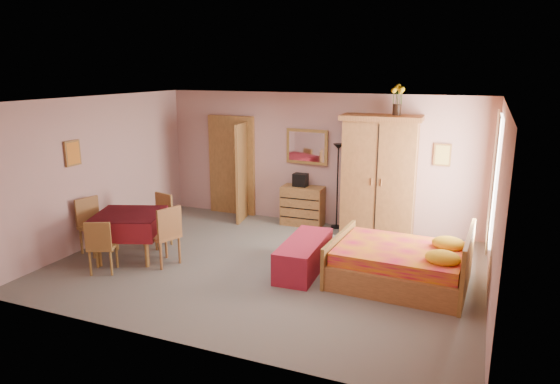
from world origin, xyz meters
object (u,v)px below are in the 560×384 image
at_px(wall_mirror, 307,147).
at_px(chair_north, 157,221).
at_px(bed, 400,254).
at_px(dining_table, 130,236).
at_px(wardrobe, 379,177).
at_px(sunflower_vase, 397,100).
at_px(chair_east, 163,235).
at_px(chair_west, 95,226).
at_px(chair_south, 103,246).
at_px(chest_of_drawers, 303,206).
at_px(floor_lamp, 337,186).
at_px(bench, 304,255).
at_px(stereo, 300,180).

relative_size(wall_mirror, chair_north, 0.96).
bearing_deg(bed, dining_table, -168.35).
bearing_deg(wardrobe, chair_north, -152.03).
height_order(sunflower_vase, chair_east, sunflower_vase).
relative_size(sunflower_vase, chair_west, 0.57).
xyz_separation_m(chair_south, chair_north, (0.06, 1.29, 0.03)).
xyz_separation_m(wall_mirror, wardrobe, (1.51, -0.27, -0.43)).
relative_size(chest_of_drawers, sunflower_vase, 1.53).
relative_size(floor_lamp, dining_table, 1.60).
height_order(sunflower_vase, bed, sunflower_vase).
distance_m(sunflower_vase, chair_west, 5.65).
bearing_deg(chair_west, wall_mirror, 152.74).
height_order(chest_of_drawers, dining_table, chest_of_drawers).
relative_size(chest_of_drawers, dining_table, 0.80).
height_order(dining_table, chair_south, chair_south).
distance_m(sunflower_vase, dining_table, 5.14).
xyz_separation_m(bed, bench, (-1.44, -0.09, -0.20)).
distance_m(bed, chair_south, 4.47).
relative_size(sunflower_vase, chair_north, 0.59).
bearing_deg(chest_of_drawers, floor_lamp, 5.10).
distance_m(floor_lamp, bed, 2.71).
relative_size(sunflower_vase, chair_south, 0.64).
distance_m(bench, chair_south, 3.09).
distance_m(chair_south, chair_north, 1.29).
relative_size(stereo, bed, 0.14).
bearing_deg(chair_west, floor_lamp, 144.98).
distance_m(sunflower_vase, bench, 3.29).
bearing_deg(bench, bed, 3.58).
distance_m(wall_mirror, chair_east, 3.46).
bearing_deg(chair_east, chair_south, 152.46).
distance_m(chest_of_drawers, wardrobe, 1.68).
distance_m(bed, dining_table, 4.32).
xyz_separation_m(wall_mirror, chair_north, (-1.96, -2.34, -1.09)).
xyz_separation_m(bench, chair_south, (-2.83, -1.23, 0.18)).
relative_size(dining_table, chair_south, 1.23).
distance_m(sunflower_vase, bed, 2.99).
height_order(bench, chair_east, chair_east).
bearing_deg(bench, chair_west, -169.65).
relative_size(chair_south, chair_north, 0.93).
bearing_deg(dining_table, bed, 9.19).
height_order(chest_of_drawers, chair_east, chair_east).
xyz_separation_m(floor_lamp, bed, (1.57, -2.18, -0.39)).
bearing_deg(wall_mirror, wardrobe, -5.71).
distance_m(chair_north, chair_east, 0.90).
height_order(bed, dining_table, bed).
bearing_deg(chair_east, sunflower_vase, -28.70).
relative_size(stereo, chair_west, 0.29).
bearing_deg(floor_lamp, chair_south, -127.68).
bearing_deg(floor_lamp, sunflower_vase, -4.11).
height_order(bed, bench, bed).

